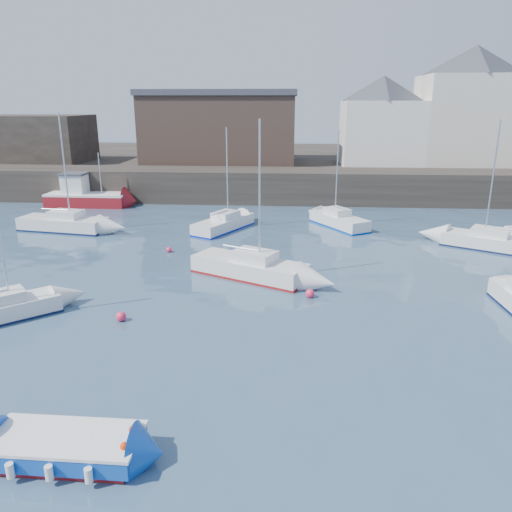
# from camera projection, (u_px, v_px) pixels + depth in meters

# --- Properties ---
(water) EXTENTS (220.00, 220.00, 0.00)m
(water) POSITION_uv_depth(u_px,v_px,m) (228.00, 421.00, 15.01)
(water) COLOR #2D4760
(water) RESTS_ON ground
(quay_wall) EXTENTS (90.00, 5.00, 3.00)m
(quay_wall) POSITION_uv_depth(u_px,v_px,m) (273.00, 185.00, 47.91)
(quay_wall) COLOR #28231E
(quay_wall) RESTS_ON ground
(land_strip) EXTENTS (90.00, 32.00, 2.80)m
(land_strip) POSITION_uv_depth(u_px,v_px,m) (278.00, 164.00, 65.10)
(land_strip) COLOR #28231E
(land_strip) RESTS_ON ground
(bldg_east_a) EXTENTS (13.36, 13.36, 11.80)m
(bldg_east_a) POSITION_uv_depth(u_px,v_px,m) (471.00, 106.00, 51.09)
(bldg_east_a) COLOR beige
(bldg_east_a) RESTS_ON land_strip
(bldg_east_d) EXTENTS (11.14, 11.14, 8.95)m
(bldg_east_d) POSITION_uv_depth(u_px,v_px,m) (382.00, 120.00, 51.64)
(bldg_east_d) COLOR white
(bldg_east_d) RESTS_ON land_strip
(warehouse) EXTENTS (16.40, 10.40, 7.60)m
(warehouse) POSITION_uv_depth(u_px,v_px,m) (221.00, 126.00, 54.42)
(warehouse) COLOR #3D2D26
(warehouse) RESTS_ON land_strip
(bldg_west) EXTENTS (14.00, 8.00, 5.00)m
(bldg_west) POSITION_uv_depth(u_px,v_px,m) (23.00, 139.00, 55.32)
(bldg_west) COLOR #353028
(bldg_west) RESTS_ON land_strip
(blue_dinghy) EXTENTS (4.04, 2.11, 0.76)m
(blue_dinghy) POSITION_uv_depth(u_px,v_px,m) (66.00, 447.00, 13.25)
(blue_dinghy) COLOR maroon
(blue_dinghy) RESTS_ON ground
(fishing_boat) EXTENTS (7.32, 2.80, 4.83)m
(fishing_boat) POSITION_uv_depth(u_px,v_px,m) (85.00, 196.00, 45.89)
(fishing_boat) COLOR maroon
(fishing_boat) RESTS_ON ground
(sailboat_a) EXTENTS (4.82, 4.55, 6.54)m
(sailboat_a) POSITION_uv_depth(u_px,v_px,m) (0.00, 310.00, 21.85)
(sailboat_a) COLOR white
(sailboat_a) RESTS_ON ground
(sailboat_b) EXTENTS (6.76, 4.82, 8.40)m
(sailboat_b) POSITION_uv_depth(u_px,v_px,m) (250.00, 267.00, 27.25)
(sailboat_b) COLOR white
(sailboat_b) RESTS_ON ground
(sailboat_d) EXTENTS (6.55, 5.02, 8.17)m
(sailboat_d) POSITION_uv_depth(u_px,v_px,m) (494.00, 242.00, 32.36)
(sailboat_d) COLOR white
(sailboat_d) RESTS_ON ground
(sailboat_e) EXTENTS (6.87, 3.21, 8.50)m
(sailboat_e) POSITION_uv_depth(u_px,v_px,m) (64.00, 223.00, 37.06)
(sailboat_e) COLOR white
(sailboat_e) RESTS_ON ground
(sailboat_f) EXTENTS (4.43, 5.65, 7.21)m
(sailboat_f) POSITION_uv_depth(u_px,v_px,m) (339.00, 220.00, 38.24)
(sailboat_f) COLOR white
(sailboat_f) RESTS_ON ground
(sailboat_h) EXTENTS (4.33, 5.99, 7.45)m
(sailboat_h) POSITION_uv_depth(u_px,v_px,m) (224.00, 223.00, 37.33)
(sailboat_h) COLOR white
(sailboat_h) RESTS_ON ground
(buoy_near) EXTENTS (0.45, 0.45, 0.45)m
(buoy_near) POSITION_uv_depth(u_px,v_px,m) (121.00, 321.00, 21.88)
(buoy_near) COLOR #F82C54
(buoy_near) RESTS_ON ground
(buoy_mid) EXTENTS (0.44, 0.44, 0.44)m
(buoy_mid) POSITION_uv_depth(u_px,v_px,m) (310.00, 297.00, 24.49)
(buoy_mid) COLOR #F82C54
(buoy_mid) RESTS_ON ground
(buoy_far) EXTENTS (0.36, 0.36, 0.36)m
(buoy_far) POSITION_uv_depth(u_px,v_px,m) (169.00, 252.00, 31.87)
(buoy_far) COLOR #F82C54
(buoy_far) RESTS_ON ground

